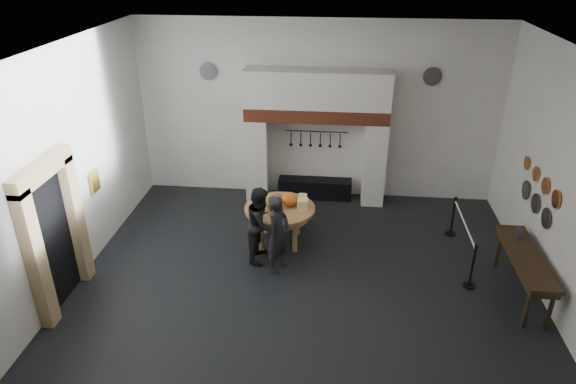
# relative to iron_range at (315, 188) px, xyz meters

# --- Properties ---
(floor) EXTENTS (9.00, 8.00, 0.02)m
(floor) POSITION_rel_iron_range_xyz_m (0.00, -3.72, -0.25)
(floor) COLOR black
(floor) RESTS_ON ground
(ceiling) EXTENTS (9.00, 8.00, 0.02)m
(ceiling) POSITION_rel_iron_range_xyz_m (0.00, -3.72, 4.25)
(ceiling) COLOR silver
(ceiling) RESTS_ON wall_back
(wall_back) EXTENTS (9.00, 0.02, 4.50)m
(wall_back) POSITION_rel_iron_range_xyz_m (0.00, 0.28, 2.00)
(wall_back) COLOR white
(wall_back) RESTS_ON floor
(wall_front) EXTENTS (9.00, 0.02, 4.50)m
(wall_front) POSITION_rel_iron_range_xyz_m (0.00, -7.72, 2.00)
(wall_front) COLOR white
(wall_front) RESTS_ON floor
(wall_left) EXTENTS (0.02, 8.00, 4.50)m
(wall_left) POSITION_rel_iron_range_xyz_m (-4.50, -3.72, 2.00)
(wall_left) COLOR white
(wall_left) RESTS_ON floor
(wall_right) EXTENTS (0.02, 8.00, 4.50)m
(wall_right) POSITION_rel_iron_range_xyz_m (4.50, -3.72, 2.00)
(wall_right) COLOR white
(wall_right) RESTS_ON floor
(chimney_pier_left) EXTENTS (0.55, 0.70, 2.15)m
(chimney_pier_left) POSITION_rel_iron_range_xyz_m (-1.48, -0.07, 0.82)
(chimney_pier_left) COLOR silver
(chimney_pier_left) RESTS_ON floor
(chimney_pier_right) EXTENTS (0.55, 0.70, 2.15)m
(chimney_pier_right) POSITION_rel_iron_range_xyz_m (1.48, -0.07, 0.82)
(chimney_pier_right) COLOR silver
(chimney_pier_right) RESTS_ON floor
(hearth_brick_band) EXTENTS (3.50, 0.72, 0.32)m
(hearth_brick_band) POSITION_rel_iron_range_xyz_m (0.00, -0.07, 2.06)
(hearth_brick_band) COLOR #9E442B
(hearth_brick_band) RESTS_ON chimney_pier_left
(chimney_hood) EXTENTS (3.50, 0.70, 0.90)m
(chimney_hood) POSITION_rel_iron_range_xyz_m (0.00, -0.07, 2.67)
(chimney_hood) COLOR silver
(chimney_hood) RESTS_ON hearth_brick_band
(iron_range) EXTENTS (1.90, 0.45, 0.50)m
(iron_range) POSITION_rel_iron_range_xyz_m (0.00, 0.00, 0.00)
(iron_range) COLOR black
(iron_range) RESTS_ON floor
(utensil_rail) EXTENTS (1.60, 0.02, 0.02)m
(utensil_rail) POSITION_rel_iron_range_xyz_m (0.00, 0.20, 1.50)
(utensil_rail) COLOR black
(utensil_rail) RESTS_ON wall_back
(door_recess) EXTENTS (0.04, 1.10, 2.50)m
(door_recess) POSITION_rel_iron_range_xyz_m (-4.47, -4.72, 1.00)
(door_recess) COLOR black
(door_recess) RESTS_ON floor
(door_jamb_near) EXTENTS (0.22, 0.30, 2.60)m
(door_jamb_near) POSITION_rel_iron_range_xyz_m (-4.38, -5.42, 1.05)
(door_jamb_near) COLOR tan
(door_jamb_near) RESTS_ON floor
(door_jamb_far) EXTENTS (0.22, 0.30, 2.60)m
(door_jamb_far) POSITION_rel_iron_range_xyz_m (-4.38, -4.02, 1.05)
(door_jamb_far) COLOR tan
(door_jamb_far) RESTS_ON floor
(door_lintel) EXTENTS (0.22, 1.70, 0.30)m
(door_lintel) POSITION_rel_iron_range_xyz_m (-4.38, -4.72, 2.40)
(door_lintel) COLOR tan
(door_lintel) RESTS_ON door_jamb_near
(wall_plaque) EXTENTS (0.05, 0.34, 0.44)m
(wall_plaque) POSITION_rel_iron_range_xyz_m (-4.45, -2.92, 1.35)
(wall_plaque) COLOR gold
(wall_plaque) RESTS_ON wall_left
(work_table) EXTENTS (1.88, 1.88, 0.07)m
(work_table) POSITION_rel_iron_range_xyz_m (-0.66, -2.31, 0.59)
(work_table) COLOR tan
(work_table) RESTS_ON floor
(pumpkin) EXTENTS (0.36, 0.36, 0.31)m
(pumpkin) POSITION_rel_iron_range_xyz_m (-0.46, -2.21, 0.78)
(pumpkin) COLOR #EE5A21
(pumpkin) RESTS_ON work_table
(cheese_block_big) EXTENTS (0.22, 0.22, 0.24)m
(cheese_block_big) POSITION_rel_iron_range_xyz_m (-0.16, -2.36, 0.74)
(cheese_block_big) COLOR #FFF398
(cheese_block_big) RESTS_ON work_table
(cheese_block_small) EXTENTS (0.18, 0.18, 0.20)m
(cheese_block_small) POSITION_rel_iron_range_xyz_m (-0.18, -2.06, 0.72)
(cheese_block_small) COLOR #FEED98
(cheese_block_small) RESTS_ON work_table
(wicker_basket) EXTENTS (0.39, 0.39, 0.22)m
(wicker_basket) POSITION_rel_iron_range_xyz_m (-0.81, -2.46, 0.73)
(wicker_basket) COLOR #9D6539
(wicker_basket) RESTS_ON work_table
(bread_loaf) EXTENTS (0.31, 0.18, 0.13)m
(bread_loaf) POSITION_rel_iron_range_xyz_m (-0.76, -1.96, 0.69)
(bread_loaf) COLOR #A35C39
(bread_loaf) RESTS_ON work_table
(visitor_near) EXTENTS (0.61, 0.72, 1.66)m
(visitor_near) POSITION_rel_iron_range_xyz_m (-0.57, -3.37, 0.58)
(visitor_near) COLOR black
(visitor_near) RESTS_ON floor
(visitor_far) EXTENTS (0.71, 0.86, 1.63)m
(visitor_far) POSITION_rel_iron_range_xyz_m (-0.97, -2.97, 0.57)
(visitor_far) COLOR black
(visitor_far) RESTS_ON floor
(side_table) EXTENTS (0.55, 2.20, 0.06)m
(side_table) POSITION_rel_iron_range_xyz_m (4.10, -3.76, 0.62)
(side_table) COLOR #382614
(side_table) RESTS_ON floor
(pewter_jug) EXTENTS (0.12, 0.12, 0.22)m
(pewter_jug) POSITION_rel_iron_range_xyz_m (4.10, -3.16, 0.76)
(pewter_jug) COLOR #4E4F53
(pewter_jug) RESTS_ON side_table
(copper_pan_a) EXTENTS (0.03, 0.34, 0.34)m
(copper_pan_a) POSITION_rel_iron_range_xyz_m (4.46, -3.52, 1.70)
(copper_pan_a) COLOR #C6662D
(copper_pan_a) RESTS_ON wall_right
(copper_pan_b) EXTENTS (0.03, 0.32, 0.32)m
(copper_pan_b) POSITION_rel_iron_range_xyz_m (4.46, -2.97, 1.70)
(copper_pan_b) COLOR #C6662D
(copper_pan_b) RESTS_ON wall_right
(copper_pan_c) EXTENTS (0.03, 0.30, 0.30)m
(copper_pan_c) POSITION_rel_iron_range_xyz_m (4.46, -2.42, 1.70)
(copper_pan_c) COLOR #C6662D
(copper_pan_c) RESTS_ON wall_right
(copper_pan_d) EXTENTS (0.03, 0.28, 0.28)m
(copper_pan_d) POSITION_rel_iron_range_xyz_m (4.46, -1.87, 1.70)
(copper_pan_d) COLOR #C6662D
(copper_pan_d) RESTS_ON wall_right
(pewter_plate_left) EXTENTS (0.03, 0.40, 0.40)m
(pewter_plate_left) POSITION_rel_iron_range_xyz_m (4.46, -3.32, 1.20)
(pewter_plate_left) COLOR #4C4C51
(pewter_plate_left) RESTS_ON wall_right
(pewter_plate_mid) EXTENTS (0.03, 0.40, 0.40)m
(pewter_plate_mid) POSITION_rel_iron_range_xyz_m (4.46, -2.72, 1.20)
(pewter_plate_mid) COLOR #4C4C51
(pewter_plate_mid) RESTS_ON wall_right
(pewter_plate_right) EXTENTS (0.03, 0.40, 0.40)m
(pewter_plate_right) POSITION_rel_iron_range_xyz_m (4.46, -2.12, 1.20)
(pewter_plate_right) COLOR #4C4C51
(pewter_plate_right) RESTS_ON wall_right
(pewter_plate_back_left) EXTENTS (0.44, 0.03, 0.44)m
(pewter_plate_back_left) POSITION_rel_iron_range_xyz_m (-2.70, 0.24, 2.95)
(pewter_plate_back_left) COLOR #4C4C51
(pewter_plate_back_left) RESTS_ON wall_back
(pewter_plate_back_right) EXTENTS (0.44, 0.03, 0.44)m
(pewter_plate_back_right) POSITION_rel_iron_range_xyz_m (2.70, 0.24, 2.95)
(pewter_plate_back_right) COLOR #4C4C51
(pewter_plate_back_right) RESTS_ON wall_back
(barrier_post_near) EXTENTS (0.05, 0.05, 0.90)m
(barrier_post_near) POSITION_rel_iron_range_xyz_m (3.22, -3.59, 0.20)
(barrier_post_near) COLOR black
(barrier_post_near) RESTS_ON floor
(barrier_post_far) EXTENTS (0.05, 0.05, 0.90)m
(barrier_post_far) POSITION_rel_iron_range_xyz_m (3.22, -1.59, 0.20)
(barrier_post_far) COLOR black
(barrier_post_far) RESTS_ON floor
(barrier_rope) EXTENTS (0.04, 2.00, 0.04)m
(barrier_rope) POSITION_rel_iron_range_xyz_m (3.22, -2.59, 0.60)
(barrier_rope) COLOR silver
(barrier_rope) RESTS_ON barrier_post_near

